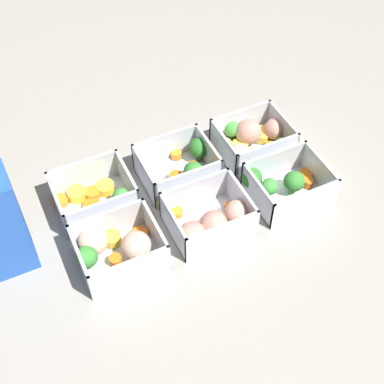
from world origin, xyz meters
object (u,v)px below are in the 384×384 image
(container_near_right, at_px, (283,184))
(juice_carton, at_px, (1,223))
(container_near_left, at_px, (115,247))
(container_near_center, at_px, (210,222))
(container_far_center, at_px, (183,167))
(container_far_right, at_px, (253,140))
(container_far_left, at_px, (96,197))

(container_near_right, height_order, juice_carton, juice_carton)
(container_near_left, bearing_deg, container_near_center, -6.86)
(container_near_center, bearing_deg, container_far_center, 85.26)
(container_near_right, relative_size, juice_carton, 0.71)
(container_near_left, height_order, container_near_right, same)
(juice_carton, bearing_deg, container_near_right, -8.02)
(container_near_center, xyz_separation_m, container_near_right, (0.15, 0.02, 0.00))
(container_far_right, bearing_deg, container_near_left, -159.23)
(container_near_right, bearing_deg, container_far_right, 85.68)
(container_far_center, bearing_deg, container_far_left, 179.08)
(container_near_right, height_order, container_far_left, same)
(container_near_left, height_order, container_far_right, same)
(juice_carton, bearing_deg, container_near_center, -15.29)
(container_near_right, bearing_deg, container_far_center, 141.01)
(container_near_left, relative_size, container_far_center, 0.93)
(container_near_left, xyz_separation_m, container_far_right, (0.32, 0.12, -0.00))
(container_near_right, relative_size, container_far_center, 0.98)
(container_far_left, relative_size, container_far_right, 0.90)
(container_near_right, xyz_separation_m, container_far_right, (0.01, 0.12, -0.00))
(container_near_left, xyz_separation_m, container_far_center, (0.17, 0.12, -0.00))
(container_near_left, bearing_deg, container_far_center, 33.66)
(container_near_right, height_order, container_far_right, same)
(container_far_left, bearing_deg, juice_carton, -161.58)
(container_far_left, relative_size, container_far_center, 0.96)
(container_near_center, height_order, container_far_right, same)
(container_near_left, xyz_separation_m, container_near_center, (0.16, -0.02, -0.00))
(container_near_center, bearing_deg, juice_carton, 164.71)
(container_near_center, distance_m, container_far_right, 0.22)
(container_near_right, bearing_deg, juice_carton, 171.98)
(container_near_right, relative_size, container_far_right, 0.93)
(container_near_left, bearing_deg, container_far_right, 20.77)
(container_near_left, relative_size, container_far_left, 0.97)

